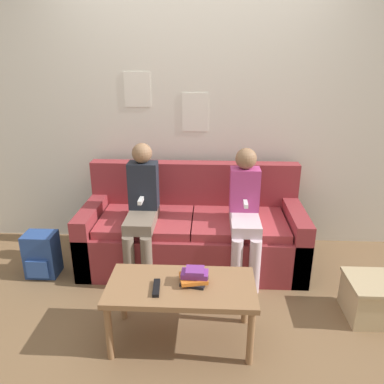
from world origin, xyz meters
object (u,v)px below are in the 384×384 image
object	(u,v)px
backpack	(42,255)
couch	(193,232)
storage_box	(371,298)
person_left	(142,205)
person_right	(245,209)
tv_remote	(156,288)
coffee_table	(181,292)

from	to	relation	value
backpack	couch	bearing A→B (deg)	13.21
storage_box	person_left	bearing A→B (deg)	162.81
person_left	backpack	distance (m)	0.95
person_right	storage_box	size ratio (longest dim) A/B	2.91
person_left	backpack	xyz separation A→B (m)	(-0.85, -0.11, -0.42)
person_left	tv_remote	size ratio (longest dim) A/B	6.38
person_left	tv_remote	world-z (taller)	person_left
person_left	storage_box	xyz separation A→B (m)	(1.71, -0.53, -0.46)
tv_remote	backpack	xyz separation A→B (m)	(-1.09, 0.77, -0.24)
coffee_table	backpack	distance (m)	1.44
couch	tv_remote	bearing A→B (deg)	-99.18
coffee_table	tv_remote	distance (m)	0.17
person_right	couch	bearing A→B (deg)	156.42
couch	person_right	size ratio (longest dim) A/B	1.77
person_left	person_right	world-z (taller)	person_left
couch	person_left	world-z (taller)	person_left
person_left	storage_box	size ratio (longest dim) A/B	3.00
person_left	storage_box	world-z (taller)	person_left
person_right	tv_remote	size ratio (longest dim) A/B	6.20
couch	storage_box	bearing A→B (deg)	-28.81
person_right	tv_remote	xyz separation A→B (m)	(-0.60, -0.88, -0.17)
coffee_table	person_left	distance (m)	0.94
person_left	person_right	bearing A→B (deg)	-0.17
couch	coffee_table	xyz separation A→B (m)	(-0.02, -1.01, 0.09)
person_left	tv_remote	bearing A→B (deg)	-74.95
couch	tv_remote	xyz separation A→B (m)	(-0.17, -1.07, 0.15)
tv_remote	storage_box	world-z (taller)	tv_remote
backpack	tv_remote	bearing A→B (deg)	-35.42
storage_box	backpack	distance (m)	2.59
person_left	person_right	distance (m)	0.84
person_right	storage_box	distance (m)	1.11
coffee_table	backpack	size ratio (longest dim) A/B	2.46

